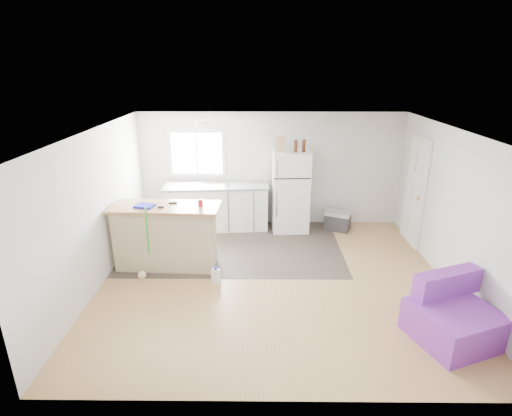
{
  "coord_description": "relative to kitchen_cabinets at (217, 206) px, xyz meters",
  "views": [
    {
      "loc": [
        -0.24,
        -5.72,
        3.32
      ],
      "look_at": [
        -0.3,
        0.7,
        0.99
      ],
      "focal_mm": 28.0,
      "sensor_mm": 36.0,
      "label": 1
    }
  ],
  "objects": [
    {
      "name": "red_cup",
      "position": [
        -0.08,
        -1.71,
        0.68
      ],
      "size": [
        0.09,
        0.09,
        0.12
      ],
      "primitive_type": "cylinder",
      "rotation": [
        0.0,
        0.0,
        -0.13
      ],
      "color": "red",
      "rests_on": "peninsula"
    },
    {
      "name": "cooler",
      "position": [
        2.54,
        -0.07,
        -0.28
      ],
      "size": [
        0.63,
        0.55,
        0.4
      ],
      "rotation": [
        0.0,
        0.0,
        -0.42
      ],
      "color": "#2C2D2F",
      "rests_on": "floor"
    },
    {
      "name": "cleaner_jug",
      "position": [
        0.2,
        -2.29,
        -0.36
      ],
      "size": [
        0.14,
        0.12,
        0.29
      ],
      "rotation": [
        0.0,
        0.0,
        -0.2
      ],
      "color": "white",
      "rests_on": "floor"
    },
    {
      "name": "vinyl_zone",
      "position": [
        0.41,
        -0.92,
        -0.49
      ],
      "size": [
        4.05,
        2.5,
        0.0
      ],
      "primitive_type": "cube",
      "color": "#352D27",
      "rests_on": "floor"
    },
    {
      "name": "peninsula",
      "position": [
        -0.7,
        -1.7,
        0.07
      ],
      "size": [
        1.83,
        0.77,
        1.11
      ],
      "rotation": [
        0.0,
        0.0,
        -0.05
      ],
      "color": "#C1AF8B",
      "rests_on": "floor"
    },
    {
      "name": "cardboard_box",
      "position": [
        1.31,
        -0.08,
        1.33
      ],
      "size": [
        0.2,
        0.11,
        0.3
      ],
      "primitive_type": "cube",
      "rotation": [
        0.0,
        0.0,
        -0.03
      ],
      "color": "tan",
      "rests_on": "refrigerator"
    },
    {
      "name": "refrigerator",
      "position": [
        1.53,
        -0.03,
        0.35
      ],
      "size": [
        0.77,
        0.73,
        1.67
      ],
      "rotation": [
        0.0,
        0.0,
        0.05
      ],
      "color": "white",
      "rests_on": "floor"
    },
    {
      "name": "tool_a",
      "position": [
        -0.56,
        -1.59,
        0.63
      ],
      "size": [
        0.15,
        0.07,
        0.03
      ],
      "primitive_type": "cube",
      "rotation": [
        0.0,
        0.0,
        0.17
      ],
      "color": "black",
      "rests_on": "peninsula"
    },
    {
      "name": "bottle_right",
      "position": [
        1.76,
        -0.07,
        1.31
      ],
      "size": [
        0.08,
        0.08,
        0.25
      ],
      "primitive_type": "cylinder",
      "rotation": [
        0.0,
        0.0,
        0.11
      ],
      "color": "#3B1B0A",
      "rests_on": "refrigerator"
    },
    {
      "name": "window",
      "position": [
        -0.42,
        0.32,
        1.06
      ],
      "size": [
        1.18,
        0.06,
        0.98
      ],
      "color": "white",
      "rests_on": "back_wall"
    },
    {
      "name": "ceiling_fixture",
      "position": [
        -0.07,
        -0.97,
        1.87
      ],
      "size": [
        0.3,
        0.3,
        0.07
      ],
      "primitive_type": "cylinder",
      "color": "white",
      "rests_on": "ceiling"
    },
    {
      "name": "mop",
      "position": [
        -1.0,
        -2.12,
        -0.26
      ],
      "size": [
        0.26,
        0.35,
        1.26
      ],
      "rotation": [
        0.0,
        0.0,
        0.37
      ],
      "color": "green",
      "rests_on": "floor"
    },
    {
      "name": "blue_tray",
      "position": [
        -0.99,
        -1.76,
        0.64
      ],
      "size": [
        0.34,
        0.28,
        0.04
      ],
      "primitive_type": "cube",
      "rotation": [
        0.0,
        0.0,
        -0.23
      ],
      "color": "#1415BB",
      "rests_on": "peninsula"
    },
    {
      "name": "bottle_left",
      "position": [
        1.6,
        -0.12,
        1.31
      ],
      "size": [
        0.09,
        0.09,
        0.25
      ],
      "primitive_type": "cylinder",
      "rotation": [
        0.0,
        0.0,
        -0.4
      ],
      "color": "#3B1B0A",
      "rests_on": "refrigerator"
    },
    {
      "name": "room",
      "position": [
        1.13,
        -2.17,
        0.71
      ],
      "size": [
        5.51,
        5.01,
        2.41
      ],
      "color": "#A57D45",
      "rests_on": "ground"
    },
    {
      "name": "tool_b",
      "position": [
        -0.72,
        -1.8,
        0.63
      ],
      "size": [
        0.11,
        0.06,
        0.03
      ],
      "primitive_type": "cube",
      "rotation": [
        0.0,
        0.0,
        -0.18
      ],
      "color": "black",
      "rests_on": "peninsula"
    },
    {
      "name": "interior_door",
      "position": [
        3.85,
        -0.62,
        0.53
      ],
      "size": [
        0.11,
        0.92,
        2.1
      ],
      "color": "white",
      "rests_on": "right_wall"
    },
    {
      "name": "purple_seat",
      "position": [
        3.35,
        -3.59,
        -0.2
      ],
      "size": [
        1.21,
        1.2,
        0.79
      ],
      "rotation": [
        0.0,
        0.0,
        0.36
      ],
      "color": "purple",
      "rests_on": "floor"
    },
    {
      "name": "kitchen_cabinets",
      "position": [
        0.0,
        0.0,
        0.0
      ],
      "size": [
        2.19,
        0.83,
        1.24
      ],
      "rotation": [
        0.0,
        0.0,
        0.08
      ],
      "color": "white",
      "rests_on": "floor"
    }
  ]
}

